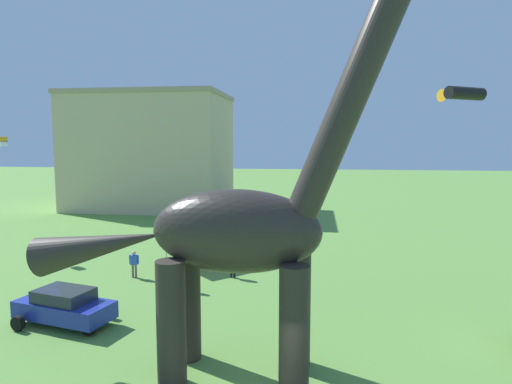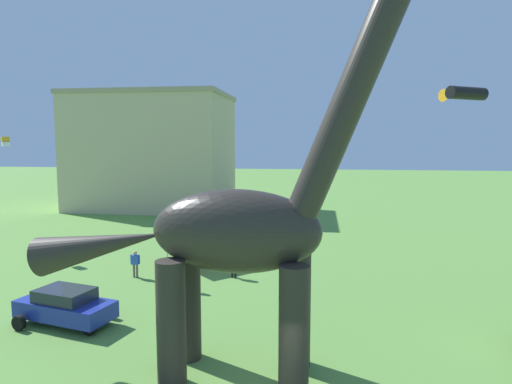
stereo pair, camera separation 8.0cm
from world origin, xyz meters
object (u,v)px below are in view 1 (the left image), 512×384
Objects in this scene: parked_sedan_left at (64,306)px; kite_trailing at (3,142)px; person_photographer at (190,277)px; person_vendor_side at (134,261)px; dinosaur_sculpture at (234,231)px; festival_canopy_tent at (194,225)px; person_strolling_adult at (233,262)px; kite_mid_left at (461,94)px.

parked_sedan_left is 6.70× the size of kite_trailing.
person_vendor_side reaches higher than person_photographer.
dinosaur_sculpture is 10.88× the size of person_photographer.
person_photographer is 5.43m from festival_canopy_tent.
parked_sedan_left is at bearing 175.89° from dinosaur_sculpture.
kite_trailing reaches higher than person_photographer.
festival_canopy_tent reaches higher than person_strolling_adult.
dinosaur_sculpture is 20.12× the size of kite_trailing.
person_photographer is 0.39× the size of festival_canopy_tent.
dinosaur_sculpture reaches higher than festival_canopy_tent.
dinosaur_sculpture is at bearing -37.67° from kite_trailing.
person_photographer is 0.79× the size of person_strolling_adult.
festival_canopy_tent is (-2.95, 2.34, 1.59)m from person_strolling_adult.
festival_canopy_tent is at bearing 35.06° from person_strolling_adult.
person_photographer is at bearing 133.03° from dinosaur_sculpture.
kite_trailing is (-15.37, 6.90, 7.05)m from person_photographer.
dinosaur_sculpture is at bearing 174.75° from person_strolling_adult.
person_strolling_adult is (5.85, 7.54, 0.15)m from parked_sedan_left.
dinosaur_sculpture is at bearing -7.70° from parked_sedan_left.
parked_sedan_left reaches higher than person_photographer.
dinosaur_sculpture is at bearing -127.37° from person_vendor_side.
kite_trailing is (-14.20, 1.91, 5.26)m from festival_canopy_tent.
person_vendor_side is 0.49× the size of festival_canopy_tent.
dinosaur_sculpture is 8.59× the size of person_strolling_adult.
dinosaur_sculpture is 14.10m from festival_canopy_tent.
person_strolling_adult is 18.95m from kite_trailing.
parked_sedan_left is 6.37m from person_photographer.
kite_mid_left reaches higher than festival_canopy_tent.
dinosaur_sculpture reaches higher than person_vendor_side.
kite_trailing is (-19.25, 14.87, 2.92)m from dinosaur_sculpture.
person_photographer is at bearing -24.17° from kite_trailing.
person_strolling_adult reaches higher than person_photographer.
kite_trailing is at bearing 81.26° from person_vendor_side.
festival_canopy_tent is (-5.05, 12.96, -2.34)m from dinosaur_sculpture.
dinosaur_sculpture is 9.78m from person_photographer.
parked_sedan_left is 2.89× the size of person_vendor_side.
person_photographer is 4.31m from person_vendor_side.
festival_canopy_tent is 1.18× the size of kite_mid_left.
festival_canopy_tent is 4.69× the size of kite_trailing.
person_vendor_side is 5.67m from person_strolling_adult.
festival_canopy_tent is at bearing -6.25° from person_photographer.
person_vendor_side is 0.58× the size of kite_mid_left.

